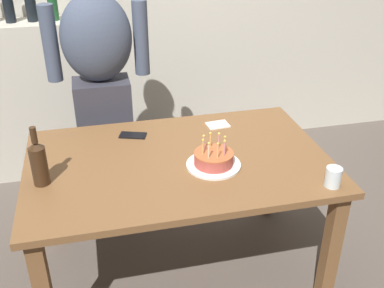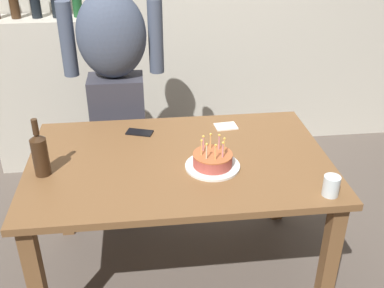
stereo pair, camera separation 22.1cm
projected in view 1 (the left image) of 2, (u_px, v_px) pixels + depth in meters
The scene contains 9 objects.
ground_plane at pixel (180, 269), 2.64m from camera, with size 10.00×10.00×0.00m, color #564C44.
dining_table at pixel (178, 175), 2.33m from camera, with size 1.50×0.96×0.74m.
birthday_cake at pixel (214, 160), 2.21m from camera, with size 0.27×0.27×0.16m.
water_glass_near at pixel (333, 177), 2.05m from camera, with size 0.07×0.07×0.09m, color silver.
wine_bottle at pixel (39, 162), 2.04m from camera, with size 0.07×0.07×0.29m.
cell_phone at pixel (133, 135), 2.50m from camera, with size 0.14×0.07×0.01m, color black.
napkin_stack at pixel (218, 125), 2.61m from camera, with size 0.12×0.09×0.01m, color white.
person_man_bearded at pixel (101, 88), 2.77m from camera, with size 0.61×0.27×1.66m.
shelf_cabinet at pixel (26, 100), 3.32m from camera, with size 0.83×0.30×1.45m.
Camera 1 is at (-0.38, -1.93, 1.90)m, focal length 42.68 mm.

